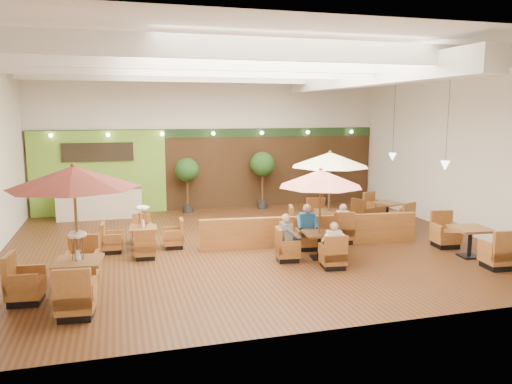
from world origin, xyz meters
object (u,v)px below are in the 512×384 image
object	(u,v)px
table_2	(328,175)
booth_divider	(310,231)
topiary_1	(262,166)
topiary_2	(323,169)
service_counter	(100,203)
table_1	(318,193)
table_4	(470,243)
diner_1	(307,223)
table_3	(143,236)
diner_3	(342,219)
diner_2	(288,233)
diner_4	(342,219)
table_5	(380,214)
table_0	(71,204)
diner_0	(333,240)
topiary_0	(187,172)

from	to	relation	value
table_2	booth_divider	bearing A→B (deg)	-117.54
booth_divider	topiary_1	xyz separation A→B (m)	(0.25, 5.86, 1.27)
booth_divider	topiary_2	bearing A→B (deg)	69.89
service_counter	table_1	bearing A→B (deg)	-50.10
table_1	table_4	distance (m)	4.38
diner_1	table_1	bearing A→B (deg)	98.06
table_1	topiary_2	xyz separation A→B (m)	(3.20, 7.09, -0.24)
table_3	diner_3	distance (m)	5.86
topiary_2	booth_divider	bearing A→B (deg)	-116.33
table_2	topiary_2	world-z (taller)	table_2
diner_2	diner_4	bearing A→B (deg)	118.01
table_4	topiary_1	world-z (taller)	topiary_1
table_5	topiary_1	bearing A→B (deg)	108.13
service_counter	table_1	distance (m)	9.07
table_2	table_0	bearing A→B (deg)	-138.57
table_5	diner_4	bearing A→B (deg)	-162.64
table_0	table_2	xyz separation A→B (m)	(7.31, 3.63, -0.10)
diner_4	diner_0	bearing A→B (deg)	-110.84
table_3	diner_3	bearing A→B (deg)	-4.35
diner_1	table_2	bearing A→B (deg)	-119.34
booth_divider	diner_2	distance (m)	1.70
table_4	diner_1	xyz separation A→B (m)	(-3.98, 1.90, 0.38)
topiary_0	table_2	bearing A→B (deg)	-51.76
table_3	table_4	xyz separation A→B (m)	(8.49, -3.07, -0.02)
diner_3	diner_4	bearing A→B (deg)	0.00
topiary_0	diner_1	xyz separation A→B (m)	(2.55, -6.20, -0.82)
service_counter	table_4	distance (m)	12.59
table_5	topiary_1	distance (m)	5.16
table_5	diner_0	xyz separation A→B (m)	(-3.70, -4.19, 0.39)
table_5	topiary_2	xyz separation A→B (m)	(-0.56, 3.80, 1.19)
table_2	diner_0	bearing A→B (deg)	-95.87
topiary_2	diner_2	xyz separation A→B (m)	(-4.04, -7.10, -0.78)
table_4	diner_0	world-z (taller)	diner_0
topiary_1	diner_3	size ratio (longest dim) A/B	3.18
table_4	booth_divider	bearing A→B (deg)	155.30
topiary_2	diner_0	distance (m)	8.62
table_5	diner_4	xyz separation A→B (m)	(-2.41, -1.98, 0.38)
booth_divider	topiary_0	size ratio (longest dim) A/B	3.03
table_4	diner_0	bearing A→B (deg)	-175.38
topiary_0	topiary_2	bearing A→B (deg)	0.00
topiary_1	diner_0	xyz separation A→B (m)	(-0.49, -7.99, -0.98)
table_1	table_5	bearing A→B (deg)	48.27
diner_4	table_0	bearing A→B (deg)	-150.89
table_3	topiary_0	distance (m)	5.52
topiary_2	diner_2	distance (m)	8.20
topiary_1	diner_0	distance (m)	8.07
table_0	table_5	distance (m)	10.95
table_5	table_1	bearing A→B (deg)	-160.84
service_counter	diner_4	distance (m)	9.04
booth_divider	service_counter	bearing A→B (deg)	143.14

